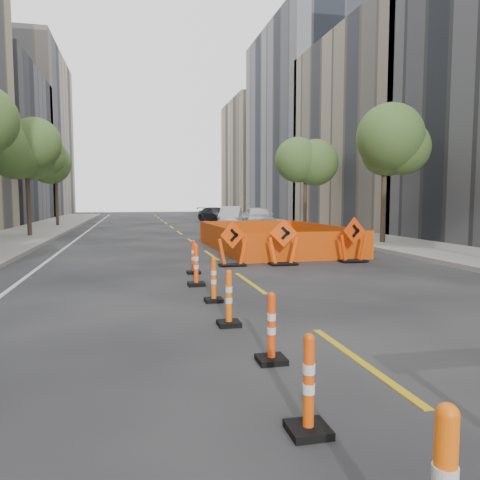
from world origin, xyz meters
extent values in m
plane|color=black|center=(0.00, 0.00, 0.00)|extent=(140.00, 140.00, 0.00)
cube|color=gray|center=(9.00, 12.00, 0.07)|extent=(4.00, 90.00, 0.15)
cube|color=gray|center=(-17.00, 55.60, 10.00)|extent=(12.00, 20.00, 20.00)
cube|color=gray|center=(17.00, 23.80, 7.00)|extent=(12.00, 16.00, 14.00)
cube|color=gray|center=(17.00, 40.20, 10.00)|extent=(12.00, 18.00, 20.00)
cube|color=tan|center=(17.00, 58.60, 8.00)|extent=(12.00, 14.00, 16.00)
cylinder|color=#382B1E|center=(-8.40, 20.00, 1.57)|extent=(0.24, 0.24, 3.15)
sphere|color=#3D642A|center=(-8.40, 20.00, 4.55)|extent=(2.80, 2.80, 2.80)
cylinder|color=#382B1E|center=(-8.40, 30.00, 1.57)|extent=(0.24, 0.24, 3.15)
sphere|color=#3D642A|center=(-8.40, 30.00, 4.55)|extent=(2.80, 2.80, 2.80)
cylinder|color=#382B1E|center=(8.40, 12.00, 1.57)|extent=(0.24, 0.24, 3.15)
sphere|color=#3D642A|center=(8.40, 12.00, 4.55)|extent=(2.80, 2.80, 2.80)
cylinder|color=#382B1E|center=(8.40, 22.00, 1.57)|extent=(0.24, 0.24, 3.15)
sphere|color=#3D642A|center=(8.40, 22.00, 4.55)|extent=(2.80, 2.80, 2.80)
imported|color=silver|center=(5.82, 24.44, 0.82)|extent=(2.39, 4.97, 1.64)
imported|color=#ACACB1|center=(4.95, 29.76, 0.76)|extent=(2.89, 4.90, 1.52)
imported|color=black|center=(4.72, 35.47, 0.67)|extent=(3.34, 5.00, 1.35)
camera|label=1|loc=(-2.93, -7.54, 2.17)|focal=35.00mm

